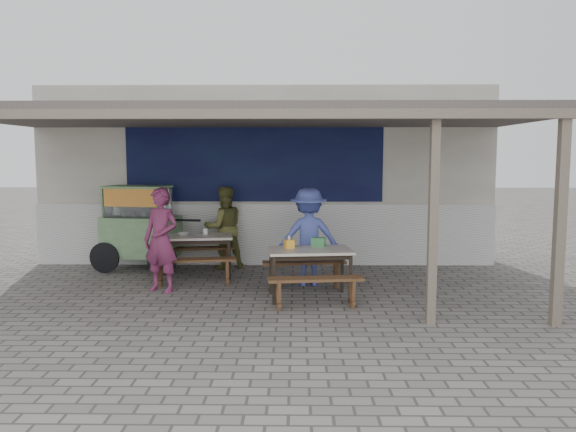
% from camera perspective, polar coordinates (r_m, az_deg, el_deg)
% --- Properties ---
extents(ground, '(60.00, 60.00, 0.00)m').
position_cam_1_polar(ground, '(8.27, -3.51, -8.88)').
color(ground, slate).
rests_on(ground, ground).
extents(back_wall, '(9.00, 1.28, 3.50)m').
position_cam_1_polar(back_wall, '(11.57, -2.24, 4.04)').
color(back_wall, beige).
rests_on(back_wall, ground).
extents(warung_roof, '(9.00, 4.21, 2.81)m').
position_cam_1_polar(warung_roof, '(8.91, -3.08, 9.82)').
color(warung_roof, '#534A47').
rests_on(warung_roof, ground).
extents(table_left, '(1.38, 0.84, 0.75)m').
position_cam_1_polar(table_left, '(9.96, -9.44, -2.46)').
color(table_left, beige).
rests_on(table_left, ground).
extents(bench_left_street, '(1.42, 0.47, 0.45)m').
position_cam_1_polar(bench_left_street, '(9.44, -9.54, -4.99)').
color(bench_left_street, brown).
rests_on(bench_left_street, ground).
extents(bench_left_wall, '(1.42, 0.47, 0.45)m').
position_cam_1_polar(bench_left_wall, '(10.60, -9.28, -3.76)').
color(bench_left_wall, brown).
rests_on(bench_left_wall, ground).
extents(table_right, '(1.32, 0.89, 0.75)m').
position_cam_1_polar(table_right, '(8.44, 2.21, -3.91)').
color(table_right, beige).
rests_on(table_right, ground).
extents(bench_right_street, '(1.36, 0.43, 0.45)m').
position_cam_1_polar(bench_right_street, '(7.91, 2.82, -7.09)').
color(bench_right_street, brown).
rests_on(bench_right_street, ground).
extents(bench_right_wall, '(1.36, 0.43, 0.45)m').
position_cam_1_polar(bench_right_wall, '(9.10, 1.66, -5.34)').
color(bench_right_wall, brown).
rests_on(bench_right_wall, ground).
extents(vendor_cart, '(2.04, 0.99, 1.59)m').
position_cam_1_polar(vendor_cart, '(10.84, -14.82, -0.85)').
color(vendor_cart, '#83A76F').
rests_on(vendor_cart, ground).
extents(patron_street_side, '(0.71, 0.59, 1.65)m').
position_cam_1_polar(patron_street_side, '(9.05, -12.77, -2.38)').
color(patron_street_side, '#71284E').
rests_on(patron_street_side, ground).
extents(patron_wall_side, '(0.92, 0.81, 1.57)m').
position_cam_1_polar(patron_wall_side, '(10.73, -6.50, -1.18)').
color(patron_wall_side, brown).
rests_on(patron_wall_side, ground).
extents(patron_right_table, '(1.09, 0.69, 1.62)m').
position_cam_1_polar(patron_right_table, '(9.28, 2.11, -2.12)').
color(patron_right_table, '#4957AE').
rests_on(patron_right_table, ground).
extents(tissue_box, '(0.16, 0.16, 0.13)m').
position_cam_1_polar(tissue_box, '(8.50, 0.13, -2.85)').
color(tissue_box, '#FDAD2A').
rests_on(tissue_box, table_right).
extents(donation_box, '(0.24, 0.19, 0.14)m').
position_cam_1_polar(donation_box, '(8.67, 3.13, -2.65)').
color(donation_box, '#377C46').
rests_on(donation_box, table_right).
extents(condiment_jar, '(0.09, 0.09, 0.10)m').
position_cam_1_polar(condiment_jar, '(10.13, -8.39, -1.55)').
color(condiment_jar, white).
rests_on(condiment_jar, table_left).
extents(condiment_bowl, '(0.24, 0.24, 0.04)m').
position_cam_1_polar(condiment_bowl, '(10.05, -10.61, -1.80)').
color(condiment_bowl, white).
rests_on(condiment_bowl, table_left).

